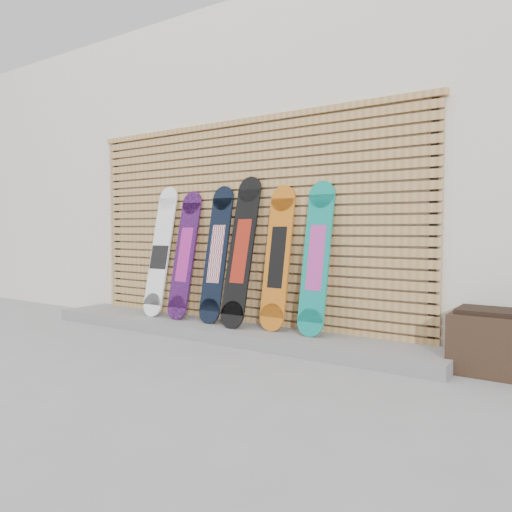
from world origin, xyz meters
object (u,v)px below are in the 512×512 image
object	(u,v)px
snowboard_0	(160,252)
snowboard_1	(185,255)
snowboard_2	(217,254)
snowboard_5	(316,258)
snowboard_3	(241,251)
snowboard_4	(278,257)

from	to	relation	value
snowboard_0	snowboard_1	world-z (taller)	snowboard_0
snowboard_0	snowboard_2	distance (m)	0.82
snowboard_5	snowboard_1	bearing A→B (deg)	-179.21
snowboard_2	snowboard_5	bearing A→B (deg)	0.58
snowboard_0	snowboard_3	xyz separation A→B (m)	(1.18, -0.02, 0.04)
snowboard_0	snowboard_1	bearing A→B (deg)	1.37
snowboard_0	snowboard_3	bearing A→B (deg)	-1.00
snowboard_4	snowboard_5	bearing A→B (deg)	-1.06
snowboard_0	snowboard_2	xyz separation A→B (m)	(0.82, 0.02, -0.00)
snowboard_0	snowboard_4	xyz separation A→B (m)	(1.58, 0.04, -0.02)
snowboard_1	snowboard_5	bearing A→B (deg)	0.79
snowboard_4	snowboard_2	bearing A→B (deg)	-178.49
snowboard_1	snowboard_2	world-z (taller)	snowboard_2
snowboard_1	snowboard_5	world-z (taller)	snowboard_5
snowboard_2	snowboard_4	bearing A→B (deg)	1.51
snowboard_3	snowboard_1	bearing A→B (deg)	177.92
snowboard_0	snowboard_1	size ratio (longest dim) A/B	1.05
snowboard_4	snowboard_1	bearing A→B (deg)	-178.55
snowboard_4	snowboard_5	size ratio (longest dim) A/B	0.99
snowboard_3	snowboard_4	xyz separation A→B (m)	(0.40, 0.06, -0.05)
snowboard_1	snowboard_3	distance (m)	0.81
snowboard_3	snowboard_5	world-z (taller)	snowboard_3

